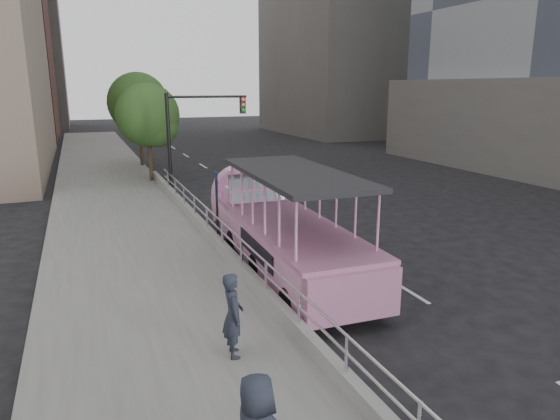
% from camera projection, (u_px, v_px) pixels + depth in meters
% --- Properties ---
extents(ground, '(160.00, 160.00, 0.00)m').
position_uv_depth(ground, '(338.00, 270.00, 15.38)').
color(ground, black).
extents(sidewalk, '(5.50, 80.00, 0.30)m').
position_uv_depth(sidewalk, '(117.00, 210.00, 22.26)').
color(sidewalk, gray).
rests_on(sidewalk, ground).
extents(kerb_wall, '(0.24, 30.00, 0.36)m').
position_uv_depth(kerb_wall, '(223.00, 248.00, 15.93)').
color(kerb_wall, '#A7A7A2').
rests_on(kerb_wall, sidewalk).
extents(guardrail, '(0.07, 22.00, 0.71)m').
position_uv_depth(guardrail, '(222.00, 228.00, 15.78)').
color(guardrail, silver).
rests_on(guardrail, kerb_wall).
extents(duck_boat, '(2.70, 9.76, 3.22)m').
position_uv_depth(duck_boat, '(278.00, 229.00, 15.49)').
color(duck_boat, black).
rests_on(duck_boat, ground).
extents(car, '(1.93, 3.90, 1.28)m').
position_uv_depth(car, '(304.00, 177.00, 27.43)').
color(car, silver).
rests_on(car, ground).
extents(pedestrian_near, '(0.49, 0.67, 1.72)m').
position_uv_depth(pedestrian_near, '(233.00, 315.00, 9.73)').
color(pedestrian_near, '#262B38').
rests_on(pedestrian_near, sidewalk).
extents(parking_sign, '(0.12, 0.62, 2.77)m').
position_uv_depth(parking_sign, '(217.00, 203.00, 16.58)').
color(parking_sign, black).
rests_on(parking_sign, ground).
extents(traffic_signal, '(4.20, 0.32, 5.20)m').
position_uv_depth(traffic_signal, '(192.00, 127.00, 25.17)').
color(traffic_signal, black).
rests_on(traffic_signal, ground).
extents(street_tree_near, '(3.52, 3.52, 5.72)m').
position_uv_depth(street_tree_near, '(150.00, 118.00, 27.60)').
color(street_tree_near, '#382A19').
rests_on(street_tree_near, ground).
extents(street_tree_far, '(3.97, 3.97, 6.45)m').
position_uv_depth(street_tree_far, '(140.00, 105.00, 32.96)').
color(street_tree_far, '#382A19').
rests_on(street_tree_far, ground).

